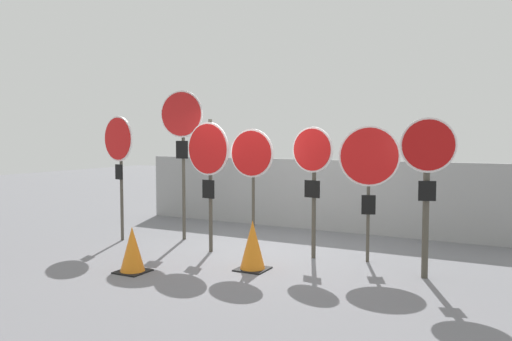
{
  "coord_description": "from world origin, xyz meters",
  "views": [
    {
      "loc": [
        3.82,
        -7.34,
        1.94
      ],
      "look_at": [
        -0.06,
        0.0,
        1.39
      ],
      "focal_mm": 35.0,
      "sensor_mm": 36.0,
      "label": 1
    }
  ],
  "objects": [
    {
      "name": "stop_sign_4",
      "position": [
        0.92,
        0.07,
        1.51
      ],
      "size": [
        0.72,
        0.17,
        2.11
      ],
      "rotation": [
        0.0,
        0.0,
        -0.16
      ],
      "color": "#474238",
      "rests_on": "ground"
    },
    {
      "name": "stop_sign_1",
      "position": [
        -1.79,
        0.3,
        2.11
      ],
      "size": [
        0.87,
        0.17,
        2.82
      ],
      "rotation": [
        0.0,
        0.0,
        0.14
      ],
      "color": "#474238",
      "rests_on": "ground"
    },
    {
      "name": "stop_sign_6",
      "position": [
        2.73,
        -0.29,
        1.52
      ],
      "size": [
        0.72,
        0.26,
        2.21
      ],
      "rotation": [
        0.0,
        0.0,
        0.32
      ],
      "color": "#474238",
      "rests_on": "ground"
    },
    {
      "name": "ground_plane",
      "position": [
        0.0,
        0.0,
        0.0
      ],
      "size": [
        40.0,
        40.0,
        0.0
      ],
      "primitive_type": "plane",
      "color": "slate"
    },
    {
      "name": "stop_sign_0",
      "position": [
        -2.79,
        -0.32,
        1.75
      ],
      "size": [
        0.83,
        0.21,
        2.34
      ],
      "rotation": [
        0.0,
        0.0,
        -0.2
      ],
      "color": "#474238",
      "rests_on": "ground"
    },
    {
      "name": "traffic_cone_1",
      "position": [
        -1.06,
        -1.91,
        0.33
      ],
      "size": [
        0.43,
        0.43,
        0.66
      ],
      "color": "black",
      "rests_on": "ground"
    },
    {
      "name": "traffic_cone_0",
      "position": [
        0.4,
        -0.98,
        0.36
      ],
      "size": [
        0.45,
        0.45,
        0.73
      ],
      "color": "black",
      "rests_on": "ground"
    },
    {
      "name": "stop_sign_2",
      "position": [
        -0.78,
        -0.34,
        1.6
      ],
      "size": [
        0.89,
        0.18,
        2.25
      ],
      "rotation": [
        0.0,
        0.0,
        -0.15
      ],
      "color": "#474238",
      "rests_on": "ground"
    },
    {
      "name": "stop_sign_3",
      "position": [
        0.03,
        -0.32,
        1.58
      ],
      "size": [
        0.78,
        0.11,
        2.08
      ],
      "rotation": [
        0.0,
        0.0,
        -0.03
      ],
      "color": "#474238",
      "rests_on": "ground"
    },
    {
      "name": "fence_back",
      "position": [
        0.0,
        2.49,
        0.74
      ],
      "size": [
        8.34,
        0.12,
        1.48
      ],
      "color": "gray",
      "rests_on": "ground"
    },
    {
      "name": "stop_sign_5",
      "position": [
        1.79,
        0.23,
        1.55
      ],
      "size": [
        0.89,
        0.35,
        2.12
      ],
      "rotation": [
        0.0,
        0.0,
        0.35
      ],
      "color": "#474238",
      "rests_on": "ground"
    }
  ]
}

